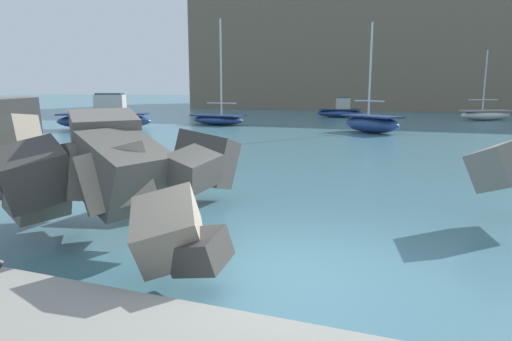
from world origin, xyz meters
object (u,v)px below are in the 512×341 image
Objects in this scene: boat_mid_left at (486,114)px; boat_near_centre at (340,111)px; boat_near_left at (218,119)px; boat_near_right at (372,123)px; boat_mid_centre at (105,118)px.

boat_near_centre is at bearing -179.44° from boat_mid_left.
boat_mid_left is at bearing 33.47° from boat_near_left.
boat_near_right reaches higher than boat_mid_centre.
boat_near_left is 23.76m from boat_mid_left.
boat_near_centre is 0.69× the size of boat_mid_centre.
boat_near_left reaches higher than boat_mid_centre.
boat_near_centre is 0.69× the size of boat_near_right.
boat_mid_left is 31.87m from boat_mid_centre.
boat_near_left is 14.75m from boat_near_centre.
boat_near_right is 1.12× the size of boat_mid_left.
boat_mid_centre is (-5.57, -6.16, 0.31)m from boat_near_left.
boat_near_centre is 12.82m from boat_mid_left.
boat_near_left is 1.18× the size of boat_mid_centre.
boat_mid_left reaches higher than boat_near_centre.
boat_mid_left is (19.82, 13.11, 0.05)m from boat_near_left.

